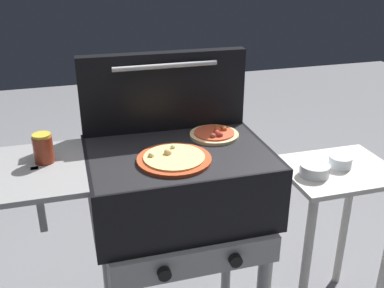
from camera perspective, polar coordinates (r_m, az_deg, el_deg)
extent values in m
cube|color=black|center=(1.64, -1.68, -4.66)|extent=(0.64, 0.48, 0.24)
cube|color=black|center=(1.59, -1.73, -0.99)|extent=(0.61, 0.46, 0.01)
cube|color=gray|center=(1.56, -19.12, -3.17)|extent=(0.32, 0.41, 0.02)
cube|color=gray|center=(1.61, -18.59, -6.69)|extent=(0.02, 0.02, 0.24)
cube|color=gray|center=(1.53, 0.82, -14.64)|extent=(0.58, 0.02, 0.10)
cylinder|color=black|center=(1.49, -3.50, -15.96)|extent=(0.04, 0.02, 0.04)
cylinder|color=black|center=(1.55, 5.48, -14.34)|extent=(0.04, 0.02, 0.04)
cylinder|color=gray|center=(2.02, -10.62, -14.34)|extent=(0.04, 0.04, 0.66)
cylinder|color=gray|center=(2.11, 4.43, -12.01)|extent=(0.04, 0.04, 0.66)
cube|color=black|center=(1.73, -3.58, 6.57)|extent=(0.63, 0.07, 0.30)
cylinder|color=#B7B7BC|center=(1.66, -3.33, 9.75)|extent=(0.38, 0.02, 0.02)
cylinder|color=#C64723|center=(1.51, -2.25, -1.96)|extent=(0.25, 0.25, 0.01)
cylinder|color=#EDD17A|center=(1.51, -2.25, -1.65)|extent=(0.20, 0.20, 0.01)
sphere|color=#B4DB5C|center=(1.53, -3.14, -1.07)|extent=(0.02, 0.02, 0.02)
sphere|color=#DFC97F|center=(1.51, -5.16, -1.43)|extent=(0.02, 0.02, 0.02)
sphere|color=#EABC74|center=(1.52, -3.06, -1.10)|extent=(0.03, 0.03, 0.03)
sphere|color=beige|center=(1.56, -2.42, -0.38)|extent=(0.02, 0.02, 0.02)
cylinder|color=beige|center=(1.70, 2.80, 1.15)|extent=(0.18, 0.18, 0.01)
cylinder|color=#D14C2D|center=(1.70, 2.81, 1.43)|extent=(0.15, 0.15, 0.01)
sphere|color=#A65323|center=(1.72, 4.06, 1.87)|extent=(0.02, 0.02, 0.02)
sphere|color=#AD3B2F|center=(1.66, 3.49, 1.14)|extent=(0.03, 0.03, 0.03)
sphere|color=#CA5322|center=(1.71, 3.24, 1.79)|extent=(0.03, 0.03, 0.03)
sphere|color=#B05222|center=(1.72, 3.28, 1.92)|extent=(0.03, 0.03, 0.03)
sphere|color=#A44E32|center=(1.65, 2.66, 1.00)|extent=(0.02, 0.02, 0.02)
sphere|color=#C83C31|center=(1.68, 3.12, 1.38)|extent=(0.02, 0.02, 0.02)
cylinder|color=maroon|center=(1.57, -18.15, -0.67)|extent=(0.06, 0.06, 0.09)
cylinder|color=gold|center=(1.55, -18.39, 1.02)|extent=(0.06, 0.06, 0.01)
cube|color=beige|center=(1.92, 17.84, -3.17)|extent=(0.44, 0.36, 0.02)
cylinder|color=beige|center=(1.92, 13.93, -15.80)|extent=(0.04, 0.04, 0.72)
cylinder|color=beige|center=(2.13, 9.99, -10.97)|extent=(0.04, 0.04, 0.72)
cylinder|color=beige|center=(2.30, 18.68, -9.05)|extent=(0.04, 0.04, 0.72)
cylinder|color=silver|center=(1.92, 18.13, -2.12)|extent=(0.09, 0.09, 0.04)
cylinder|color=beige|center=(1.92, 18.10, -2.30)|extent=(0.08, 0.08, 0.02)
cylinder|color=silver|center=(1.82, 15.13, -3.15)|extent=(0.12, 0.12, 0.04)
cylinder|color=#996B47|center=(1.82, 15.11, -3.34)|extent=(0.10, 0.10, 0.02)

